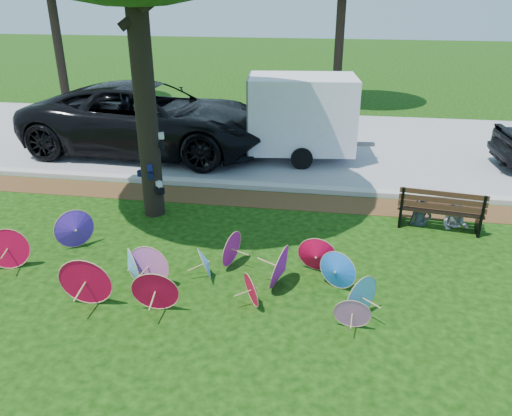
{
  "coord_description": "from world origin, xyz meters",
  "views": [
    {
      "loc": [
        1.81,
        -6.16,
        4.57
      ],
      "look_at": [
        0.5,
        2.0,
        0.9
      ],
      "focal_mm": 35.0,
      "sensor_mm": 36.0,
      "label": 1
    }
  ],
  "objects_px": {
    "park_bench": "(440,207)",
    "person_right": "(459,201)",
    "person_left": "(423,198)",
    "black_van": "(149,119)",
    "cargo_trailer": "(302,113)",
    "parasol_pile": "(185,267)"
  },
  "relations": [
    {
      "from": "cargo_trailer",
      "to": "person_right",
      "type": "bearing_deg",
      "value": -55.33
    },
    {
      "from": "cargo_trailer",
      "to": "park_bench",
      "type": "distance_m",
      "value": 5.25
    },
    {
      "from": "black_van",
      "to": "park_bench",
      "type": "distance_m",
      "value": 8.69
    },
    {
      "from": "black_van",
      "to": "person_right",
      "type": "xyz_separation_m",
      "value": [
        8.02,
        -3.99,
        -0.43
      ]
    },
    {
      "from": "person_left",
      "to": "cargo_trailer",
      "type": "bearing_deg",
      "value": 126.28
    },
    {
      "from": "park_bench",
      "to": "person_right",
      "type": "xyz_separation_m",
      "value": [
        0.35,
        0.05,
        0.13
      ]
    },
    {
      "from": "park_bench",
      "to": "parasol_pile",
      "type": "bearing_deg",
      "value": -138.48
    },
    {
      "from": "park_bench",
      "to": "person_left",
      "type": "distance_m",
      "value": 0.39
    },
    {
      "from": "person_right",
      "to": "park_bench",
      "type": "bearing_deg",
      "value": -147.69
    },
    {
      "from": "park_bench",
      "to": "person_left",
      "type": "height_order",
      "value": "person_left"
    },
    {
      "from": "parasol_pile",
      "to": "cargo_trailer",
      "type": "relative_size",
      "value": 2.3
    },
    {
      "from": "black_van",
      "to": "cargo_trailer",
      "type": "distance_m",
      "value": 4.51
    },
    {
      "from": "person_left",
      "to": "parasol_pile",
      "type": "bearing_deg",
      "value": -142.59
    },
    {
      "from": "cargo_trailer",
      "to": "park_bench",
      "type": "relative_size",
      "value": 1.71
    },
    {
      "from": "black_van",
      "to": "park_bench",
      "type": "height_order",
      "value": "black_van"
    },
    {
      "from": "park_bench",
      "to": "person_right",
      "type": "distance_m",
      "value": 0.38
    },
    {
      "from": "black_van",
      "to": "parasol_pile",
      "type": "bearing_deg",
      "value": -153.04
    },
    {
      "from": "park_bench",
      "to": "cargo_trailer",
      "type": "bearing_deg",
      "value": 135.85
    },
    {
      "from": "person_left",
      "to": "person_right",
      "type": "xyz_separation_m",
      "value": [
        0.7,
        -0.0,
        -0.03
      ]
    },
    {
      "from": "cargo_trailer",
      "to": "park_bench",
      "type": "height_order",
      "value": "cargo_trailer"
    },
    {
      "from": "cargo_trailer",
      "to": "person_right",
      "type": "xyz_separation_m",
      "value": [
        3.52,
        -4.04,
        -0.74
      ]
    },
    {
      "from": "park_bench",
      "to": "person_left",
      "type": "relative_size",
      "value": 1.41
    }
  ]
}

